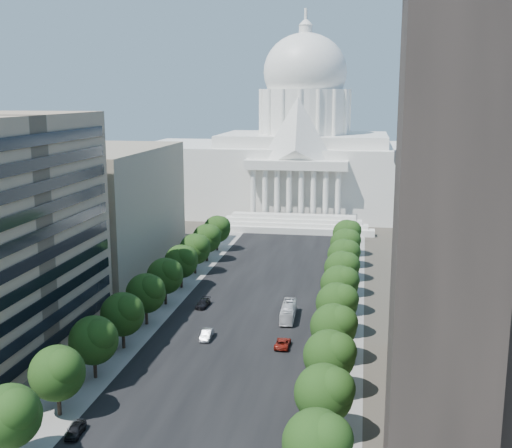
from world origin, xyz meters
The scene contains 36 objects.
road_asphalt centered at (0.00, 90.00, 0.00)m, with size 30.00×260.00×0.01m, color black.
sidewalk_left centered at (-19.00, 90.00, 0.00)m, with size 8.00×260.00×0.02m, color gray.
sidewalk_right centered at (19.00, 90.00, 0.00)m, with size 8.00×260.00×0.02m, color gray.
capitol centered at (0.00, 184.89, 20.01)m, with size 120.00×56.00×73.00m.
office_block_left_far centered at (-48.00, 100.00, 15.00)m, with size 38.00×52.00×30.00m, color gray.
tree_l_a centered at (-17.66, 11.81, 6.45)m, with size 7.79×7.60×9.97m.
tree_l_b centered at (-17.66, 23.81, 6.45)m, with size 7.79×7.60×9.97m.
tree_l_c centered at (-17.66, 35.81, 6.45)m, with size 7.79×7.60×9.97m.
tree_l_d centered at (-17.66, 47.81, 6.45)m, with size 7.79×7.60×9.97m.
tree_l_e centered at (-17.66, 59.81, 6.45)m, with size 7.79×7.60×9.97m.
tree_l_f centered at (-17.66, 71.81, 6.45)m, with size 7.79×7.60×9.97m.
tree_l_g centered at (-17.66, 83.81, 6.45)m, with size 7.79×7.60×9.97m.
tree_l_h centered at (-17.66, 95.81, 6.45)m, with size 7.79×7.60×9.97m.
tree_l_i centered at (-17.66, 107.81, 6.45)m, with size 7.79×7.60×9.97m.
tree_l_j centered at (-17.66, 119.81, 6.45)m, with size 7.79×7.60×9.97m.
tree_r_a centered at (18.34, 11.81, 6.45)m, with size 7.79×7.60×9.97m.
tree_r_b centered at (18.34, 23.81, 6.45)m, with size 7.79×7.60×9.97m.
tree_r_c centered at (18.34, 35.81, 6.45)m, with size 7.79×7.60×9.97m.
tree_r_d centered at (18.34, 47.81, 6.45)m, with size 7.79×7.60×9.97m.
tree_r_e centered at (18.34, 59.81, 6.45)m, with size 7.79×7.60×9.97m.
tree_r_f centered at (18.34, 71.81, 6.45)m, with size 7.79×7.60×9.97m.
tree_r_g centered at (18.34, 83.81, 6.45)m, with size 7.79×7.60×9.97m.
tree_r_h centered at (18.34, 95.81, 6.45)m, with size 7.79×7.60×9.97m.
tree_r_i centered at (18.34, 107.81, 6.45)m, with size 7.79×7.60×9.97m.
tree_r_j centered at (18.34, 119.81, 6.45)m, with size 7.79×7.60×9.97m.
streetlight_b centered at (19.90, 35.00, 5.82)m, with size 2.61×0.44×9.00m.
streetlight_c centered at (19.90, 60.00, 5.82)m, with size 2.61×0.44×9.00m.
streetlight_d centered at (19.90, 85.00, 5.82)m, with size 2.61×0.44×9.00m.
streetlight_e centered at (19.90, 110.00, 5.82)m, with size 2.61×0.44×9.00m.
streetlight_f centered at (19.90, 135.00, 5.82)m, with size 2.61×0.44×9.00m.
car_dark_a centered at (-13.50, 19.34, 0.75)m, with size 1.77×4.40×1.50m, color black.
car_silver centered at (-4.83, 54.57, 0.82)m, with size 1.74×4.99×1.64m, color #ABAEB3.
car_red centered at (9.12, 53.01, 0.74)m, with size 2.45×5.32×1.48m, color maroon.
car_dark_b centered at (-9.86, 71.61, 0.75)m, with size 2.10×5.18×1.50m, color black.
car_parked centered at (-13.84, 19.74, 0.69)m, with size 1.63×4.06×1.38m, color #95989C.
city_bus centered at (8.39, 67.45, 1.49)m, with size 2.50×10.67×2.97m, color silver.
Camera 1 is at (22.06, -51.33, 43.16)m, focal length 45.00 mm.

